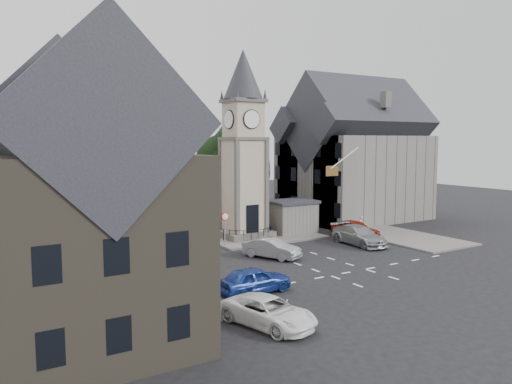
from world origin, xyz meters
TOP-DOWN VIEW (x-y plane):
  - ground at (0.00, 0.00)m, footprint 120.00×120.00m
  - pavement_west at (-12.50, 6.00)m, footprint 6.00×30.00m
  - pavement_east at (12.00, 8.00)m, footprint 6.00×26.00m
  - central_island at (1.50, 8.00)m, footprint 10.00×8.00m
  - road_markings at (0.00, -5.50)m, footprint 20.00×8.00m
  - clock_tower at (0.00, 7.99)m, footprint 4.86×4.86m
  - stone_shelter at (4.80, 7.50)m, footprint 4.30×3.30m
  - town_tree at (2.00, 13.00)m, footprint 7.20×7.20m
  - warning_sign_post at (-3.20, 5.43)m, footprint 0.70×0.19m
  - terrace_pink at (-15.50, 16.00)m, footprint 8.10×7.60m
  - terrace_cream at (-15.50, 8.00)m, footprint 8.10×7.60m
  - terrace_tudor at (-15.50, 0.00)m, footprint 8.10×7.60m
  - building_sw_stone at (-17.00, -9.00)m, footprint 8.60×7.60m
  - backdrop_west at (-12.00, 28.00)m, footprint 20.00×10.00m
  - east_building at (15.59, 11.00)m, footprint 14.40×11.40m
  - east_boundary_wall at (9.20, 10.00)m, footprint 0.40×16.00m
  - flagpole at (8.00, 4.00)m, footprint 3.68×0.10m
  - car_west_blue at (-7.50, -6.00)m, footprint 4.55×2.09m
  - car_west_silver at (-11.14, 1.86)m, footprint 4.01×3.89m
  - car_west_grey at (-11.50, 8.00)m, footprint 4.79×4.33m
  - car_island_silver at (-2.02, 0.50)m, footprint 3.30×4.56m
  - car_island_east at (6.62, 0.52)m, footprint 2.43×5.48m
  - car_east_red at (8.50, 3.00)m, footprint 2.54×4.78m
  - van_sw_white at (-9.50, -10.60)m, footprint 3.38×5.23m
  - pedestrian at (9.88, 3.83)m, footprint 0.74×0.64m

SIDE VIEW (x-z plane):
  - ground at x=0.00m, z-range 0.00..0.00m
  - road_markings at x=0.00m, z-range 0.00..0.01m
  - pavement_west at x=-12.50m, z-range 0.00..0.14m
  - pavement_east at x=12.00m, z-range 0.00..0.14m
  - central_island at x=1.50m, z-range 0.00..0.16m
  - east_boundary_wall at x=9.20m, z-range 0.00..0.90m
  - car_west_grey at x=-11.50m, z-range 0.00..1.24m
  - van_sw_white at x=-9.50m, z-range 0.00..1.34m
  - car_west_silver at x=-11.14m, z-range 0.00..1.37m
  - car_island_silver at x=-2.02m, z-range 0.00..1.43m
  - car_west_blue at x=-7.50m, z-range 0.00..1.51m
  - car_east_red at x=8.50m, z-range 0.00..1.55m
  - car_island_east at x=6.62m, z-range 0.00..1.56m
  - pedestrian at x=9.88m, z-range 0.00..1.71m
  - stone_shelter at x=4.80m, z-range 0.01..3.09m
  - warning_sign_post at x=-3.20m, z-range 0.60..3.45m
  - backdrop_west at x=-12.00m, z-range 0.00..8.00m
  - building_sw_stone at x=-17.00m, z-range 0.15..10.55m
  - terrace_tudor at x=-15.50m, z-range 0.19..12.19m
  - east_building at x=15.59m, z-range -0.04..12.56m
  - terrace_pink at x=-15.50m, z-range 0.18..12.98m
  - terrace_cream at x=-15.50m, z-range 0.18..12.98m
  - town_tree at x=2.00m, z-range 1.57..12.37m
  - flagpole at x=8.00m, z-range 5.63..8.37m
  - clock_tower at x=0.00m, z-range 0.00..16.25m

